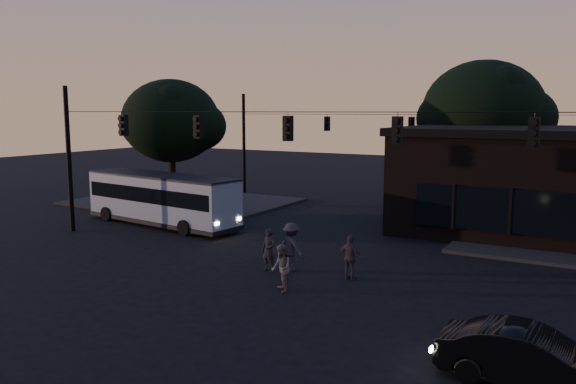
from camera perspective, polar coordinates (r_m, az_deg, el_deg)
The scene contains 13 objects.
ground at distance 19.99m, azimuth -5.78°, elevation -9.99°, with size 120.00×120.00×0.00m, color black.
sidewalk_far_left at distance 39.15m, azimuth -10.60°, elevation -0.94°, with size 14.00×10.00×0.15m, color black.
building at distance 31.66m, azimuth 25.75°, elevation 1.02°, with size 15.40×10.41×5.40m.
tree_behind at distance 38.08m, azimuth 19.18°, elevation 7.73°, with size 7.60×7.60×9.43m.
tree_left at distance 37.91m, azimuth -11.80°, elevation 7.07°, with size 6.40×6.40×8.30m.
signal_rig_near at distance 22.43m, azimuth 0.00°, elevation 3.66°, with size 26.24×0.30×7.50m.
signal_rig_far at distance 37.17m, azimuth 12.37°, elevation 4.93°, with size 26.24×0.30×7.50m.
bus at distance 31.47m, azimuth -12.75°, elevation -0.48°, with size 10.18×3.50×2.80m.
car at distance 14.43m, azimuth 23.43°, elevation -15.18°, with size 1.43×4.10×1.35m, color black.
pedestrian_a at distance 22.04m, azimuth -1.97°, elevation -5.92°, with size 0.62×0.41×1.70m, color black.
pedestrian_b at distance 19.64m, azimuth -0.68°, elevation -7.74°, with size 0.81×0.63×1.67m, color #564F4E.
pedestrian_c at distance 21.09m, azimuth 6.37°, elevation -6.62°, with size 1.00×0.42×1.70m, color #342B35.
pedestrian_d at distance 22.07m, azimuth 0.37°, elevation -5.60°, with size 1.24×0.71×1.92m, color black.
Camera 1 is at (11.09, -15.42, 6.25)m, focal length 35.00 mm.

